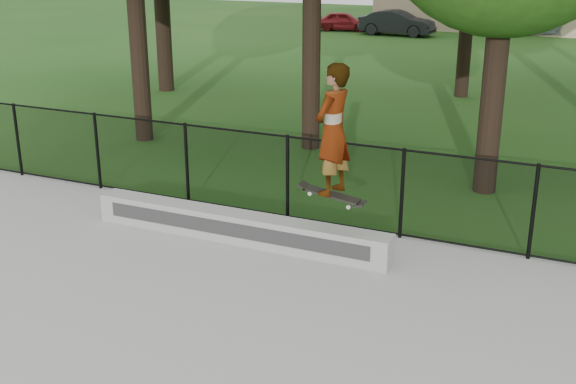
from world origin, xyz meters
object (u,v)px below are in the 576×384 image
object	(u,v)px
car_b	(397,23)
skater_airborne	(333,132)
grind_ledge	(238,227)
car_c	(536,23)
car_a	(344,21)

from	to	relation	value
car_b	skater_airborne	size ratio (longest dim) A/B	1.72
grind_ledge	skater_airborne	world-z (taller)	skater_airborne
skater_airborne	car_b	bearing A→B (deg)	104.37
car_c	skater_airborne	size ratio (longest dim) A/B	1.95
car_b	skater_airborne	bearing A→B (deg)	-163.02
grind_ledge	skater_airborne	size ratio (longest dim) A/B	2.48
grind_ledge	car_c	distance (m)	30.97
grind_ledge	car_b	world-z (taller)	car_b
car_b	car_c	xyz separation A→B (m)	(6.56, 3.24, -0.01)
grind_ledge	car_b	size ratio (longest dim) A/B	1.44
car_c	skater_airborne	world-z (taller)	skater_airborne
car_c	car_b	bearing A→B (deg)	107.87
car_a	car_c	distance (m)	10.09
car_b	car_c	bearing A→B (deg)	-61.06
skater_airborne	car_a	bearing A→B (deg)	109.89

